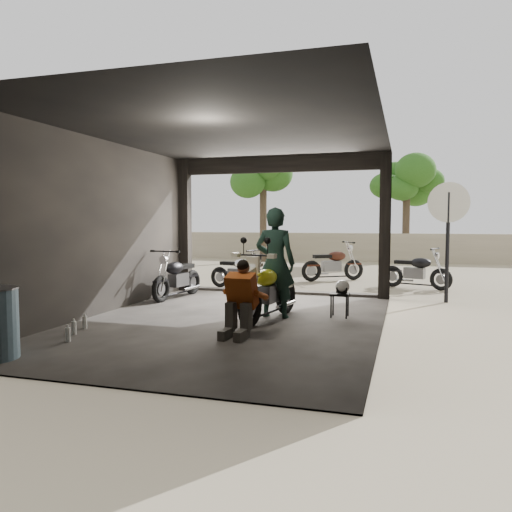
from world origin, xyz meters
The scene contains 15 objects.
ground centered at (0.00, 0.00, 0.00)m, with size 80.00×80.00×0.00m, color #7A6D56.
garage centered at (0.00, 0.55, 1.28)m, with size 7.00×7.13×3.20m.
boundary_wall centered at (0.00, 14.00, 0.60)m, with size 18.00×0.30×1.20m, color gray.
tree_left centered at (-3.00, 12.50, 3.99)m, with size 2.20×2.20×5.60m.
tree_right centered at (2.80, 14.00, 3.56)m, with size 2.20×2.20×5.00m.
main_bike centered at (0.59, 0.36, 0.60)m, with size 0.74×1.81×1.20m, color beige, non-canonical shape.
left_bike centered at (-2.00, 2.13, 0.55)m, with size 0.67×1.62×1.10m, color black, non-canonical shape.
outside_bike_a centered at (-1.20, 4.00, 0.51)m, with size 0.62×1.50×1.01m, color black, non-canonical shape.
outside_bike_b centered at (0.82, 6.44, 0.56)m, with size 0.69×1.67×1.13m, color #3E190E, non-canonical shape.
outside_bike_c centered at (3.09, 5.35, 0.53)m, with size 0.64×1.55×1.05m, color black, non-canonical shape.
rider centered at (0.63, 0.61, 0.98)m, with size 0.71×0.47×1.96m, color #162C25.
mechanic centered at (0.50, -0.99, 0.55)m, with size 0.56×0.76×1.10m, color #BB5218, non-canonical shape.
stool centered at (1.73, 0.93, 0.37)m, with size 0.32×0.32×0.45m.
helmet centered at (1.77, 0.94, 0.56)m, with size 0.25×0.26×0.24m, color white.
sign_post centered at (3.66, 3.28, 1.72)m, with size 0.84×0.08×2.53m.
Camera 1 is at (2.84, -7.85, 1.71)m, focal length 35.00 mm.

